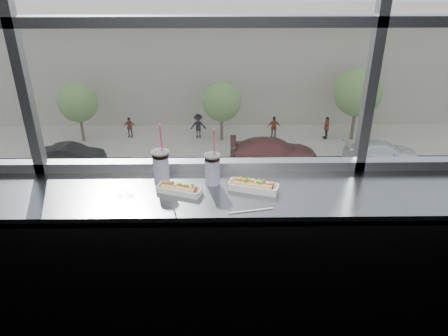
{
  "coord_description": "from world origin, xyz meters",
  "views": [
    {
      "loc": [
        0.11,
        -0.95,
        2.38
      ],
      "look_at": [
        0.14,
        1.23,
        1.25
      ],
      "focal_mm": 35.0,
      "sensor_mm": 36.0,
      "label": 1
    }
  ],
  "objects_px": {
    "hotdog_tray_left": "(179,189)",
    "wrapper": "(125,195)",
    "soda_cup_left": "(161,165)",
    "tree_center": "(222,102)",
    "pedestrian_d": "(327,126)",
    "car_far_b": "(274,148)",
    "car_far_c": "(382,149)",
    "pedestrian_a": "(129,125)",
    "pedestrian_b": "(198,124)",
    "hotdog_tray_right": "(253,186)",
    "loose_straw": "(251,211)",
    "car_near_d": "(385,216)",
    "car_near_b": "(112,215)",
    "tree_left": "(78,102)",
    "car_far_a": "(72,152)",
    "soda_cup_right": "(212,168)",
    "car_near_c": "(220,216)",
    "pedestrian_c": "(274,125)"
  },
  "relations": [
    {
      "from": "soda_cup_right",
      "to": "car_near_d",
      "type": "xyz_separation_m",
      "value": [
        8.52,
        16.18,
        -11.17
      ]
    },
    {
      "from": "soda_cup_left",
      "to": "car_far_b",
      "type": "bearing_deg",
      "value": 80.48
    },
    {
      "from": "car_near_c",
      "to": "car_far_b",
      "type": "distance_m",
      "value": 8.78
    },
    {
      "from": "soda_cup_left",
      "to": "tree_center",
      "type": "distance_m",
      "value": 29.62
    },
    {
      "from": "car_near_b",
      "to": "pedestrian_d",
      "type": "height_order",
      "value": "car_near_b"
    },
    {
      "from": "car_near_b",
      "to": "tree_left",
      "type": "relative_size",
      "value": 1.5
    },
    {
      "from": "soda_cup_right",
      "to": "pedestrian_a",
      "type": "height_order",
      "value": "soda_cup_right"
    },
    {
      "from": "tree_center",
      "to": "tree_left",
      "type": "bearing_deg",
      "value": -180.0
    },
    {
      "from": "loose_straw",
      "to": "hotdog_tray_right",
      "type": "bearing_deg",
      "value": 71.25
    },
    {
      "from": "car_near_b",
      "to": "pedestrian_d",
      "type": "distance_m",
      "value": 18.23
    },
    {
      "from": "hotdog_tray_left",
      "to": "car_far_b",
      "type": "relative_size",
      "value": 0.04
    },
    {
      "from": "car_far_c",
      "to": "car_far_a",
      "type": "height_order",
      "value": "car_far_c"
    },
    {
      "from": "hotdog_tray_right",
      "to": "soda_cup_right",
      "type": "height_order",
      "value": "soda_cup_right"
    },
    {
      "from": "wrapper",
      "to": "loose_straw",
      "type": "bearing_deg",
      "value": -13.0
    },
    {
      "from": "loose_straw",
      "to": "car_near_c",
      "type": "distance_m",
      "value": 19.83
    },
    {
      "from": "loose_straw",
      "to": "pedestrian_b",
      "type": "xyz_separation_m",
      "value": [
        -1.68,
        28.99,
        -10.93
      ]
    },
    {
      "from": "car_far_c",
      "to": "soda_cup_left",
      "type": "bearing_deg",
      "value": 154.1
    },
    {
      "from": "tree_center",
      "to": "car_far_b",
      "type": "bearing_deg",
      "value": -49.22
    },
    {
      "from": "car_near_d",
      "to": "pedestrian_d",
      "type": "xyz_separation_m",
      "value": [
        -0.27,
        12.17,
        0.05
      ]
    },
    {
      "from": "pedestrian_c",
      "to": "tree_center",
      "type": "xyz_separation_m",
      "value": [
        -3.99,
        -0.39,
        1.99
      ]
    },
    {
      "from": "soda_cup_left",
      "to": "car_far_b",
      "type": "relative_size",
      "value": 0.06
    },
    {
      "from": "soda_cup_right",
      "to": "car_far_a",
      "type": "xyz_separation_m",
      "value": [
        -9.72,
        24.18,
        -11.23
      ]
    },
    {
      "from": "car_near_d",
      "to": "car_near_b",
      "type": "bearing_deg",
      "value": 86.74
    },
    {
      "from": "hotdog_tray_left",
      "to": "tree_center",
      "type": "bearing_deg",
      "value": 107.44
    },
    {
      "from": "hotdog_tray_right",
      "to": "loose_straw",
      "type": "relative_size",
      "value": 1.23
    },
    {
      "from": "pedestrian_d",
      "to": "tree_center",
      "type": "bearing_deg",
      "value": -88.78
    },
    {
      "from": "soda_cup_right",
      "to": "loose_straw",
      "type": "bearing_deg",
      "value": -56.46
    },
    {
      "from": "loose_straw",
      "to": "car_near_b",
      "type": "relative_size",
      "value": 0.04
    },
    {
      "from": "car_far_b",
      "to": "pedestrian_d",
      "type": "relative_size",
      "value": 3.24
    },
    {
      "from": "pedestrian_a",
      "to": "car_near_d",
      "type": "bearing_deg",
      "value": -39.71
    },
    {
      "from": "hotdog_tray_right",
      "to": "tree_center",
      "type": "bearing_deg",
      "value": 106.82
    },
    {
      "from": "pedestrian_b",
      "to": "soda_cup_right",
      "type": "bearing_deg",
      "value": 92.94
    },
    {
      "from": "wrapper",
      "to": "pedestrian_c",
      "type": "xyz_separation_m",
      "value": [
        4.79,
        28.72,
        -11.06
      ]
    },
    {
      "from": "wrapper",
      "to": "car_near_c",
      "type": "distance_m",
      "value": 19.71
    },
    {
      "from": "soda_cup_left",
      "to": "car_far_a",
      "type": "bearing_deg",
      "value": 111.29
    },
    {
      "from": "car_near_b",
      "to": "car_far_a",
      "type": "bearing_deg",
      "value": 36.37
    },
    {
      "from": "car_far_a",
      "to": "pedestrian_b",
      "type": "distance_m",
      "value": 9.39
    },
    {
      "from": "soda_cup_right",
      "to": "car_far_c",
      "type": "xyz_separation_m",
      "value": [
        11.08,
        24.18,
        -11.17
      ]
    },
    {
      "from": "car_far_b",
      "to": "pedestrian_d",
      "type": "xyz_separation_m",
      "value": [
        4.5,
        4.17,
        -0.1
      ]
    },
    {
      "from": "hotdog_tray_left",
      "to": "car_far_c",
      "type": "height_order",
      "value": "hotdog_tray_left"
    },
    {
      "from": "hotdog_tray_left",
      "to": "wrapper",
      "type": "relative_size",
      "value": 2.59
    },
    {
      "from": "soda_cup_right",
      "to": "tree_left",
      "type": "height_order",
      "value": "soda_cup_right"
    },
    {
      "from": "loose_straw",
      "to": "tree_center",
      "type": "xyz_separation_m",
      "value": [
        0.09,
        28.49,
        -9.06
      ]
    },
    {
      "from": "soda_cup_right",
      "to": "loose_straw",
      "type": "xyz_separation_m",
      "value": [
        0.21,
        -0.31,
        -0.1
      ]
    },
    {
      "from": "car_near_d",
      "to": "soda_cup_right",
      "type": "bearing_deg",
      "value": 148.97
    },
    {
      "from": "pedestrian_a",
      "to": "pedestrian_b",
      "type": "height_order",
      "value": "pedestrian_b"
    },
    {
      "from": "soda_cup_left",
      "to": "car_near_c",
      "type": "height_order",
      "value": "soda_cup_left"
    },
    {
      "from": "car_far_c",
      "to": "tree_center",
      "type": "distance_m",
      "value": 11.67
    },
    {
      "from": "pedestrian_d",
      "to": "car_far_b",
      "type": "bearing_deg",
      "value": -47.17
    },
    {
      "from": "hotdog_tray_left",
      "to": "car_far_b",
      "type": "height_order",
      "value": "hotdog_tray_left"
    }
  ]
}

